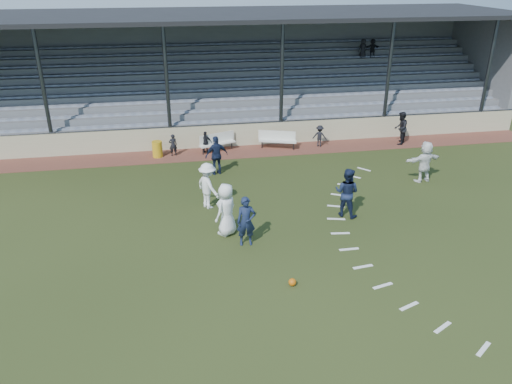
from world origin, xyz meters
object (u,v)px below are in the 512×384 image
Objects in this scene: bench_right at (277,138)px; player_navy_lead at (246,221)px; player_white_lead at (226,209)px; football at (292,282)px; official at (401,128)px; bench_left at (217,141)px; trash_bin at (157,149)px.

player_navy_lead is (-3.22, -9.72, 0.32)m from bench_right.
bench_right is 9.63m from player_white_lead.
player_white_lead is 1.06m from player_navy_lead.
player_navy_lead is at bearing 110.12° from football.
bench_right is 6.81m from official.
player_white_lead is at bearing -114.97° from bench_left.
bench_left is 12.63m from football.
football is at bearing -67.44° from player_navy_lead.
bench_right is 1.13× the size of official.
football is at bearing -81.26° from bench_right.
bench_left and bench_right have the same top height.
bench_left is 3.14m from trash_bin.
bench_left is 9.85m from player_navy_lead.
player_white_lead is at bearing -16.38° from official.
bench_left is at bearing -138.77° from player_white_lead.
bench_left reaches higher than football.
player_white_lead reaches higher than football.
bench_left is at bearing 92.40° from player_navy_lead.
official reaches higher than bench_left.
bench_left is at bearing -163.52° from bench_right.
official is (10.59, 8.38, -0.07)m from player_white_lead.
trash_bin is (-6.33, -0.22, -0.15)m from bench_right.
bench_right is at bearing 1.99° from trash_bin.
bench_left is 1.02× the size of player_white_lead.
bench_left is at bearing -58.10° from official.
official is at bearing 45.24° from player_navy_lead.
trash_bin is 13.13m from official.
player_navy_lead is at bearing -71.85° from trash_bin.
football is (0.99, -12.58, -0.46)m from bench_left.
official is at bearing 15.02° from bench_right.
bench_right is 8.36× the size of football.
trash_bin is at bearing -118.65° from player_white_lead.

